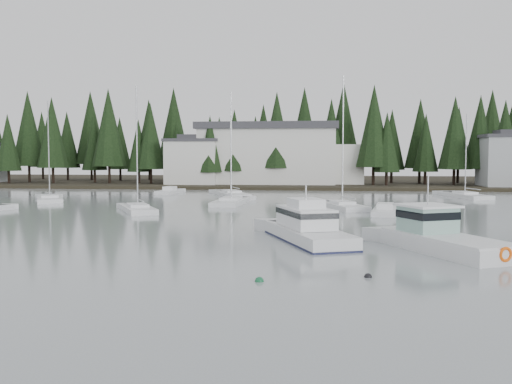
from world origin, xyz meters
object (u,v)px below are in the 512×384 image
harbor_inn (279,154)px  sailboat_4 (232,195)px  sailboat_2 (342,207)px  runabout_3 (170,192)px  sailboat_6 (50,200)px  house_west (193,161)px  cabin_cruiser_center (307,231)px  sailboat_0 (465,197)px  sailboat_3 (231,203)px  sailboat_1 (138,211)px  lobster_boat_teal (441,241)px  runabout_1 (385,212)px

harbor_inn → sailboat_4: 26.26m
sailboat_2 → runabout_3: (-24.38, 20.93, 0.05)m
sailboat_2 → harbor_inn: bearing=-6.6°
sailboat_6 → runabout_3: size_ratio=1.84×
house_west → cabin_cruiser_center: house_west is taller
sailboat_4 → sailboat_0: bearing=-111.1°
cabin_cruiser_center → sailboat_3: sailboat_3 is taller
sailboat_1 → house_west: bearing=-22.0°
harbor_inn → sailboat_2: bearing=-76.8°
lobster_boat_teal → sailboat_1: size_ratio=0.73×
sailboat_0 → runabout_1: 26.51m
house_west → runabout_1: size_ratio=1.34×
cabin_cruiser_center → runabout_3: (-21.37, 44.42, -0.50)m
cabin_cruiser_center → lobster_boat_teal: lobster_boat_teal is taller
sailboat_2 → sailboat_3: size_ratio=1.08×
sailboat_2 → sailboat_6: size_ratio=1.13×
harbor_inn → sailboat_4: sailboat_4 is taller
house_west → runabout_1: (28.84, -44.08, -4.52)m
lobster_boat_teal → runabout_1: 21.34m
house_west → sailboat_3: sailboat_3 is taller
sailboat_1 → runabout_3: 27.20m
harbor_inn → lobster_boat_teal: size_ratio=3.10×
lobster_boat_teal → sailboat_6: sailboat_6 is taller
sailboat_1 → lobster_boat_teal: bearing=-157.3°
cabin_cruiser_center → sailboat_4: size_ratio=0.73×
house_west → cabin_cruiser_center: (21.94, -62.32, -4.02)m
runabout_1 → sailboat_1: bearing=100.8°
sailboat_4 → house_west: bearing=2.6°
sailboat_2 → sailboat_3: (-12.54, 4.17, -0.02)m
sailboat_0 → sailboat_6: sailboat_6 is taller
sailboat_4 → sailboat_1: bearing=143.2°
house_west → sailboat_1: bearing=-84.0°
house_west → sailboat_1: 45.27m
sailboat_0 → sailboat_6: bearing=89.9°
sailboat_1 → runabout_3: sailboat_1 is taller
sailboat_0 → runabout_1: size_ratio=1.64×
runabout_1 → sailboat_4: bearing=48.8°
house_west → cabin_cruiser_center: bearing=-70.6°
cabin_cruiser_center → runabout_1: bearing=-42.3°
house_west → sailboat_1: size_ratio=0.74×
cabin_cruiser_center → sailboat_0: sailboat_0 is taller
cabin_cruiser_center → runabout_1: (6.90, 18.25, -0.50)m
lobster_boat_teal → sailboat_2: (-4.84, 26.55, -0.51)m
runabout_3 → runabout_1: bearing=-127.7°
lobster_boat_teal → sailboat_4: (-19.41, 43.52, -0.53)m
cabin_cruiser_center → sailboat_3: size_ratio=0.77×
runabout_1 → house_west: bearing=42.3°
sailboat_2 → runabout_1: bearing=-163.2°
sailboat_3 → sailboat_4: bearing=11.3°
runabout_3 → cabin_cruiser_center: bearing=-149.2°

